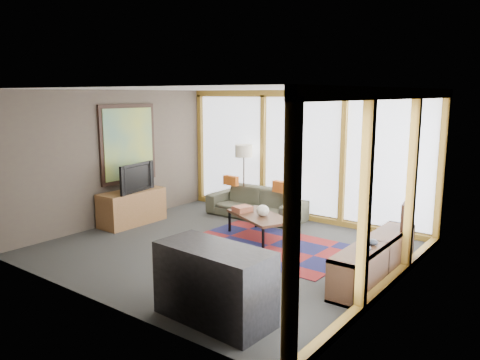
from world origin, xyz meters
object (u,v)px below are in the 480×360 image
Objects in this scene: floor_lamp at (244,179)px; tv_console at (132,207)px; sofa at (256,203)px; bar_counter at (214,284)px; coffee_table at (259,227)px; bookshelf at (375,259)px; television at (133,177)px.

floor_lamp reaches higher than tv_console.
sofa is 4.50m from bar_counter.
sofa is at bearing 48.01° from tv_console.
tv_console is 4.39m from bar_counter.
floor_lamp is 2.40m from tv_console.
sofa is 1.60× the size of coffee_table.
bookshelf is 4.86m from tv_console.
floor_lamp reaches higher than bookshelf.
bar_counter is at bearing -28.28° from tv_console.
coffee_table is 2.36m from bookshelf.
floor_lamp is 2.33m from television.
coffee_table is 2.67m from television.
television is at bearing -3.77° from tv_console.
bar_counter is at bearing -61.32° from sofa.
coffee_table is at bearing 118.13° from bar_counter.
floor_lamp reaches higher than sofa.
coffee_table is 3.08m from bar_counter.
tv_console is at bearing 75.50° from television.
coffee_table is 1.33× the size of television.
bar_counter reaches higher than bookshelf.
tv_console reaches higher than coffee_table.
television reaches higher than bookshelf.
television is at bearing 154.21° from bar_counter.
tv_console is 1.36× the size of television.
coffee_table is at bearing 167.07° from bookshelf.
floor_lamp reaches higher than coffee_table.
bookshelf reaches higher than coffee_table.
bar_counter reaches higher than tv_console.
coffee_table is (1.31, -1.31, -0.52)m from floor_lamp.
floor_lamp is at bearing 153.09° from bookshelf.
coffee_table is at bearing -84.73° from television.
television is (-1.59, -1.86, 0.64)m from sofa.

